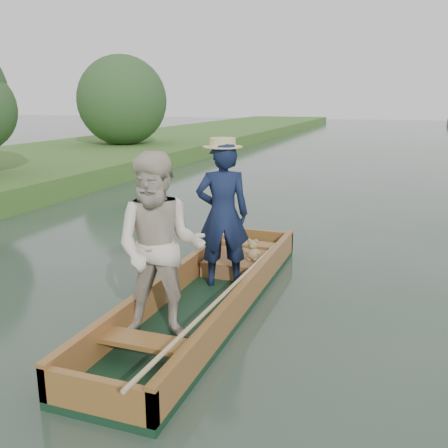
% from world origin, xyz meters
% --- Properties ---
extents(ground, '(120.00, 120.00, 0.00)m').
position_xyz_m(ground, '(0.00, 0.00, 0.00)').
color(ground, '#283D30').
rests_on(ground, ground).
extents(trees_far, '(23.04, 15.51, 4.42)m').
position_xyz_m(trees_far, '(-1.21, 9.32, 2.41)').
color(trees_far, '#47331E').
rests_on(trees_far, ground).
extents(punt, '(1.22, 5.24, 2.08)m').
position_xyz_m(punt, '(-0.05, -0.28, 0.79)').
color(punt, black).
rests_on(punt, ground).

